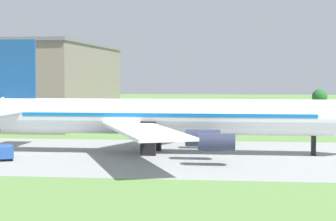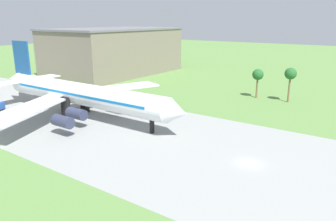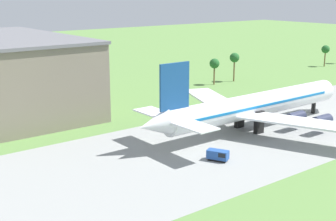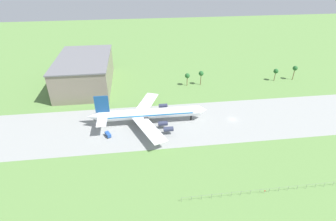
# 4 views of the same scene
# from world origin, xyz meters

# --- Properties ---
(ground_plane) EXTENTS (600.00, 600.00, 0.00)m
(ground_plane) POSITION_xyz_m (0.00, 0.00, 0.00)
(ground_plane) COLOR #5B8442
(taxiway_strip) EXTENTS (320.00, 44.00, 0.02)m
(taxiway_strip) POSITION_xyz_m (0.00, 0.00, 0.01)
(taxiway_strip) COLOR gray
(taxiway_strip) RESTS_ON ground_plane
(jet_airliner) EXTENTS (67.57, 55.86, 18.78)m
(jet_airliner) POSITION_xyz_m (-48.92, 2.86, 5.97)
(jet_airliner) COLOR white
(jet_airliner) RESTS_ON ground_plane
(baggage_tug) EXTENTS (3.68, 4.71, 2.17)m
(baggage_tug) POSITION_xyz_m (-71.05, -7.91, 1.18)
(baggage_tug) COLOR black
(baggage_tug) RESTS_ON ground_plane
(perimeter_fence) EXTENTS (80.10, 0.10, 2.10)m
(perimeter_fence) POSITION_xyz_m (0.00, -55.00, 1.45)
(perimeter_fence) COLOR slate
(perimeter_fence) RESTS_ON ground_plane
(no_stopping_sign) EXTENTS (0.44, 0.08, 1.68)m
(no_stopping_sign) POSITION_xyz_m (-6.18, -55.31, 1.05)
(no_stopping_sign) COLOR gray
(no_stopping_sign) RESTS_ON ground_plane
(terminal_building) EXTENTS (36.72, 61.20, 20.97)m
(terminal_building) POSITION_xyz_m (-91.07, 60.01, 10.50)
(terminal_building) COLOR slate
(terminal_building) RESTS_ON ground_plane
(palm_tree_row) EXTENTS (86.89, 3.60, 11.18)m
(palm_tree_row) POSITION_xyz_m (23.02, 49.97, 8.24)
(palm_tree_row) COLOR brown
(palm_tree_row) RESTS_ON ground_plane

